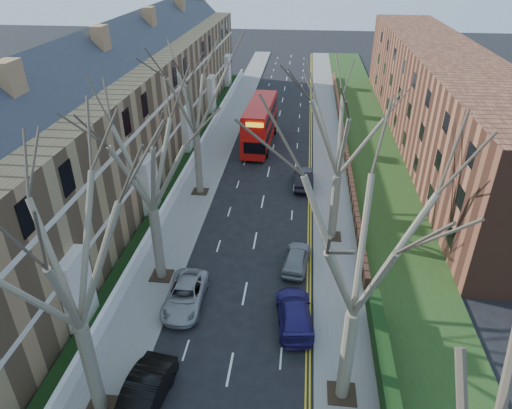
% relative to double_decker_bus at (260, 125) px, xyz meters
% --- Properties ---
extents(pavement_left, '(3.00, 102.00, 0.12)m').
position_rel_double_decker_bus_xyz_m(pavement_left, '(-4.46, -1.01, -2.19)').
color(pavement_left, slate).
rests_on(pavement_left, ground).
extents(pavement_right, '(3.00, 102.00, 0.12)m').
position_rel_double_decker_bus_xyz_m(pavement_right, '(7.54, -1.01, -2.19)').
color(pavement_right, slate).
rests_on(pavement_right, ground).
extents(terrace_left, '(9.70, 78.00, 13.60)m').
position_rel_double_decker_bus_xyz_m(terrace_left, '(-12.10, -9.01, 3.28)').
color(terrace_left, '#97744D').
rests_on(terrace_left, ground).
extents(flats_right, '(13.97, 54.00, 10.00)m').
position_rel_double_decker_bus_xyz_m(flats_right, '(19.00, 2.99, 2.73)').
color(flats_right, brown).
rests_on(flats_right, ground).
extents(front_wall_left, '(0.30, 78.00, 1.00)m').
position_rel_double_decker_bus_xyz_m(front_wall_left, '(-6.11, -9.01, -1.63)').
color(front_wall_left, white).
rests_on(front_wall_left, ground).
extents(grass_verge_right, '(6.00, 102.00, 0.06)m').
position_rel_double_decker_bus_xyz_m(grass_verge_right, '(12.04, -1.01, -2.10)').
color(grass_verge_right, '#223915').
rests_on(grass_verge_right, ground).
extents(tree_left_mid, '(10.50, 10.50, 14.71)m').
position_rel_double_decker_bus_xyz_m(tree_left_mid, '(-4.16, -34.01, 7.31)').
color(tree_left_mid, brown).
rests_on(tree_left_mid, ground).
extents(tree_left_far, '(10.15, 10.15, 14.22)m').
position_rel_double_decker_bus_xyz_m(tree_left_far, '(-4.16, -24.01, 6.99)').
color(tree_left_far, brown).
rests_on(tree_left_far, ground).
extents(tree_left_dist, '(10.50, 10.50, 14.71)m').
position_rel_double_decker_bus_xyz_m(tree_left_dist, '(-4.16, -12.01, 7.31)').
color(tree_left_dist, brown).
rests_on(tree_left_dist, ground).
extents(tree_right_mid, '(10.50, 10.50, 14.71)m').
position_rel_double_decker_bus_xyz_m(tree_right_mid, '(7.24, -32.01, 7.31)').
color(tree_right_mid, brown).
rests_on(tree_right_mid, ground).
extents(tree_right_far, '(10.15, 10.15, 14.22)m').
position_rel_double_decker_bus_xyz_m(tree_right_far, '(7.24, -18.01, 6.99)').
color(tree_right_far, brown).
rests_on(tree_right_far, ground).
extents(double_decker_bus, '(3.17, 11.03, 4.57)m').
position_rel_double_decker_bus_xyz_m(double_decker_bus, '(0.00, 0.00, 0.00)').
color(double_decker_bus, red).
rests_on(double_decker_bus, ground).
extents(car_left_mid, '(2.28, 5.02, 1.60)m').
position_rel_double_decker_bus_xyz_m(car_left_mid, '(-2.16, -33.71, -1.45)').
color(car_left_mid, black).
rests_on(car_left_mid, ground).
extents(car_left_far, '(2.34, 4.91, 1.35)m').
position_rel_double_decker_bus_xyz_m(car_left_far, '(-1.94, -26.38, -1.57)').
color(car_left_far, '#98989D').
rests_on(car_left_far, ground).
extents(car_right_near, '(2.56, 5.10, 1.42)m').
position_rel_double_decker_bus_xyz_m(car_right_near, '(4.73, -27.21, -1.54)').
color(car_right_near, navy).
rests_on(car_right_near, ground).
extents(car_right_mid, '(2.13, 4.23, 1.38)m').
position_rel_double_decker_bus_xyz_m(car_right_mid, '(4.70, -21.83, -1.56)').
color(car_right_mid, gray).
rests_on(car_right_mid, ground).
extents(car_right_far, '(1.67, 4.65, 1.53)m').
position_rel_double_decker_bus_xyz_m(car_right_far, '(4.94, -9.58, -1.48)').
color(car_right_far, black).
rests_on(car_right_far, ground).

